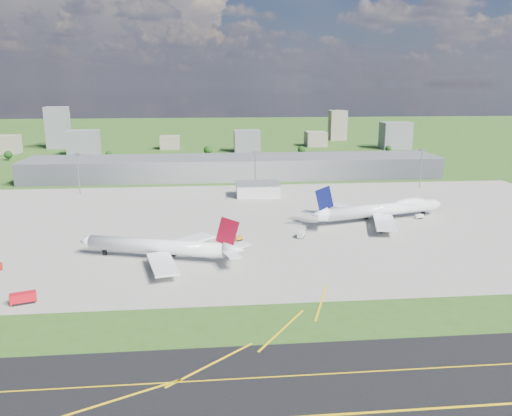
{
  "coord_description": "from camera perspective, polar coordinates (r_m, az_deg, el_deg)",
  "views": [
    {
      "loc": [
        -19.7,
        -198.54,
        67.09
      ],
      "look_at": [
        2.72,
        34.16,
        9.0
      ],
      "focal_mm": 35.0,
      "sensor_mm": 36.0,
      "label": 1
    }
  ],
  "objects": [
    {
      "name": "apron",
      "position": [
        249.56,
        1.54,
        -1.64
      ],
      "size": [
        360.0,
        190.0,
        0.08
      ],
      "primitive_type": "cube",
      "color": "gray",
      "rests_on": "ground"
    },
    {
      "name": "ground",
      "position": [
        355.49,
        -2.23,
        3.07
      ],
      "size": [
        1400.0,
        1400.0,
        0.0
      ],
      "primitive_type": "plane",
      "color": "#2F531A",
      "rests_on": "ground"
    },
    {
      "name": "bldg_far_w",
      "position": [
        558.91,
        -26.65,
        6.52
      ],
      "size": [
        24.0,
        20.0,
        18.0
      ],
      "primitive_type": "cube",
      "color": "gray",
      "rests_on": "ground"
    },
    {
      "name": "ops_building",
      "position": [
        306.58,
        0.18,
        2.08
      ],
      "size": [
        26.0,
        16.0,
        8.0
      ],
      "primitive_type": "cube",
      "color": "silver",
      "rests_on": "ground"
    },
    {
      "name": "bldg_tall_e",
      "position": [
        631.06,
        9.3,
        9.31
      ],
      "size": [
        20.0,
        18.0,
        36.0
      ],
      "primitive_type": "cube",
      "color": "gray",
      "rests_on": "ground"
    },
    {
      "name": "van_white_near",
      "position": [
        225.39,
        5.18,
        -3.04
      ],
      "size": [
        4.3,
        6.14,
        2.82
      ],
      "rotation": [
        0.0,
        0.0,
        1.21
      ],
      "color": "silver",
      "rests_on": "ground"
    },
    {
      "name": "bldg_c",
      "position": [
        513.17,
        -1.04,
        7.68
      ],
      "size": [
        26.0,
        20.0,
        22.0
      ],
      "primitive_type": "cube",
      "color": "slate",
      "rests_on": "ground"
    },
    {
      "name": "tree_far_e",
      "position": [
        519.63,
        14.87,
        6.58
      ],
      "size": [
        6.3,
        6.3,
        7.7
      ],
      "color": "#382314",
      "rests_on": "ground"
    },
    {
      "name": "bldg_w",
      "position": [
        515.8,
        -19.11,
        7.06
      ],
      "size": [
        28.0,
        22.0,
        24.0
      ],
      "primitive_type": "cube",
      "color": "slate",
      "rests_on": "ground"
    },
    {
      "name": "bldg_cw",
      "position": [
        543.38,
        -9.8,
        7.4
      ],
      "size": [
        20.0,
        18.0,
        14.0
      ],
      "primitive_type": "cube",
      "color": "gray",
      "rests_on": "ground"
    },
    {
      "name": "airliner_red_twin",
      "position": [
        199.44,
        -10.7,
        -4.44
      ],
      "size": [
        66.74,
        50.91,
        18.71
      ],
      "rotation": [
        0.0,
        0.0,
        2.85
      ],
      "color": "white",
      "rests_on": "ground"
    },
    {
      "name": "tree_w",
      "position": [
        476.34,
        -16.47,
        5.88
      ],
      "size": [
        6.75,
        6.75,
        8.25
      ],
      "color": "#382314",
      "rests_on": "ground"
    },
    {
      "name": "bldg_e",
      "position": [
        558.2,
        15.64,
        7.99
      ],
      "size": [
        30.0,
        22.0,
        28.0
      ],
      "primitive_type": "cube",
      "color": "slate",
      "rests_on": "ground"
    },
    {
      "name": "bldg_ce",
      "position": [
        564.55,
        6.83,
        7.85
      ],
      "size": [
        22.0,
        24.0,
        16.0
      ],
      "primitive_type": "cube",
      "color": "gray",
      "rests_on": "ground"
    },
    {
      "name": "mast_west",
      "position": [
        327.41,
        -19.69,
        4.46
      ],
      "size": [
        3.5,
        2.0,
        25.9
      ],
      "color": "gray",
      "rests_on": "ground"
    },
    {
      "name": "tug_yellow",
      "position": [
        220.38,
        -1.99,
        -3.53
      ],
      "size": [
        4.01,
        3.39,
        1.74
      ],
      "rotation": [
        0.0,
        0.0,
        0.49
      ],
      "color": "orange",
      "rests_on": "ground"
    },
    {
      "name": "tree_c",
      "position": [
        482.45,
        -5.53,
        6.6
      ],
      "size": [
        8.1,
        8.1,
        9.9
      ],
      "color": "#382314",
      "rests_on": "ground"
    },
    {
      "name": "tree_far_w",
      "position": [
        505.84,
        -26.46,
        5.47
      ],
      "size": [
        7.2,
        7.2,
        8.8
      ],
      "color": "#382314",
      "rests_on": "ground"
    },
    {
      "name": "van_white_far",
      "position": [
        269.22,
        18.15,
        -0.94
      ],
      "size": [
        4.5,
        2.87,
        2.2
      ],
      "rotation": [
        0.0,
        0.0,
        0.24
      ],
      "color": "silver",
      "rests_on": "ground"
    },
    {
      "name": "mast_east",
      "position": [
        346.79,
        18.39,
        5.06
      ],
      "size": [
        3.5,
        2.0,
        25.9
      ],
      "color": "gray",
      "rests_on": "ground"
    },
    {
      "name": "mast_center",
      "position": [
        318.8,
        -0.09,
        5.04
      ],
      "size": [
        3.5,
        2.0,
        25.9
      ],
      "color": "gray",
      "rests_on": "ground"
    },
    {
      "name": "terminal",
      "position": [
        368.92,
        -2.38,
        4.65
      ],
      "size": [
        300.0,
        42.0,
        15.0
      ],
      "primitive_type": "cube",
      "color": "gray",
      "rests_on": "ground"
    },
    {
      "name": "airliner_blue_quad",
      "position": [
        259.6,
        14.24,
        -0.19
      ],
      "size": [
        75.59,
        58.2,
        20.05
      ],
      "rotation": [
        0.0,
        0.0,
        0.26
      ],
      "color": "white",
      "rests_on": "ground"
    },
    {
      "name": "bldg_tall_w",
      "position": [
        582.84,
        -21.7,
        8.55
      ],
      "size": [
        22.0,
        20.0,
        44.0
      ],
      "primitive_type": "cube",
      "color": "slate",
      "rests_on": "ground"
    },
    {
      "name": "tree_e",
      "position": [
        485.88,
        5.22,
        6.62
      ],
      "size": [
        7.65,
        7.65,
        9.35
      ],
      "color": "#382314",
      "rests_on": "ground"
    },
    {
      "name": "fire_truck",
      "position": [
        175.27,
        -25.06,
        -9.33
      ],
      "size": [
        8.3,
        5.23,
        3.46
      ],
      "rotation": [
        0.0,
        0.0,
        0.32
      ],
      "color": "red",
      "rests_on": "ground"
    }
  ]
}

